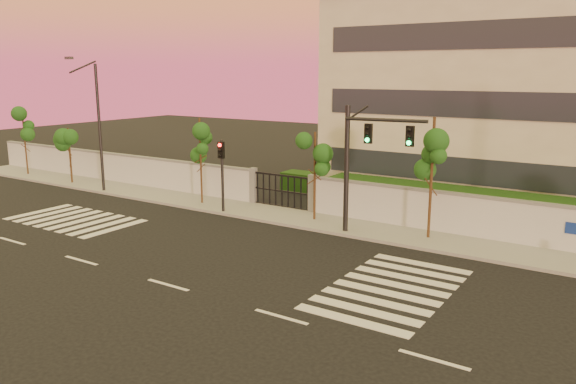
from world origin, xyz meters
TOP-DOWN VIEW (x-y plane):
  - ground at (0.00, 0.00)m, footprint 120.00×120.00m
  - sidewalk at (0.00, 10.50)m, footprint 60.00×3.00m
  - perimeter_wall at (0.10, 12.00)m, footprint 60.00×0.36m
  - hedge_row at (1.17, 14.74)m, footprint 41.00×4.25m
  - institutional_building at (9.00, 21.99)m, footprint 24.40×12.40m
  - road_markings at (-1.58, 3.76)m, footprint 57.00×7.62m
  - street_tree_a at (-24.87, 10.29)m, footprint 1.39×1.11m
  - street_tree_b at (-19.17, 9.98)m, footprint 1.51×1.20m
  - street_tree_c at (-7.44, 10.26)m, footprint 1.37×1.09m
  - street_tree_d at (-0.01, 10.63)m, footprint 1.53×1.22m
  - street_tree_e at (6.09, 10.69)m, footprint 1.60×1.27m
  - traffic_signal_main at (3.11, 9.54)m, footprint 3.89×0.60m
  - traffic_signal_secondary at (-5.10, 9.31)m, footprint 0.32×0.32m
  - streetlight_west at (-15.21, 9.27)m, footprint 0.51×2.06m

SIDE VIEW (x-z plane):
  - ground at x=0.00m, z-range 0.00..0.00m
  - road_markings at x=-1.58m, z-range 0.00..0.02m
  - sidewalk at x=0.00m, z-range 0.00..0.15m
  - hedge_row at x=1.17m, z-range -0.08..1.72m
  - perimeter_wall at x=0.10m, z-range -0.03..2.17m
  - traffic_signal_secondary at x=-5.10m, z-range 0.55..4.64m
  - street_tree_b at x=-19.17m, z-range 0.93..4.86m
  - street_tree_d at x=-0.01m, z-range 1.11..5.81m
  - street_tree_a at x=-24.87m, z-range 1.16..6.09m
  - street_tree_c at x=-7.44m, z-range 1.20..6.31m
  - traffic_signal_main at x=3.11m, z-range 0.81..6.98m
  - street_tree_e at x=6.09m, z-range 1.34..7.05m
  - streetlight_west at x=-15.21m, z-range 0.35..8.89m
  - institutional_building at x=9.00m, z-range 0.03..12.28m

